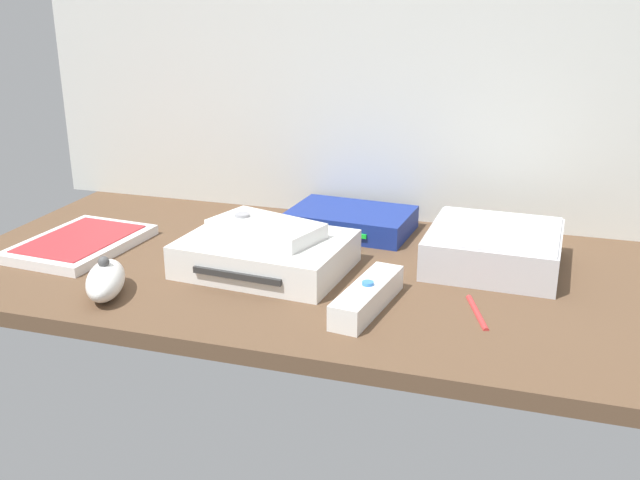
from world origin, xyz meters
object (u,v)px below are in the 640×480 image
object	(u,v)px
network_router	(352,221)
stylus_pen	(477,310)
mini_computer	(494,248)
remote_wand	(367,297)
remote_nunchuk	(106,280)
game_case	(80,243)
remote_classic_pad	(266,229)
game_console	(266,254)

from	to	relation	value
network_router	stylus_pen	distance (cm)	32.12
mini_computer	remote_wand	world-z (taller)	mini_computer
network_router	remote_nunchuk	xyz separation A→B (cm)	(-22.25, -32.20, 0.34)
game_case	stylus_pen	distance (cm)	56.82
stylus_pen	remote_wand	bearing A→B (deg)	-168.67
mini_computer	remote_classic_pad	distance (cm)	30.44
network_router	remote_classic_pad	world-z (taller)	remote_classic_pad
network_router	stylus_pen	world-z (taller)	network_router
network_router	game_console	bearing A→B (deg)	-105.64
remote_nunchuk	remote_classic_pad	distance (cm)	21.29
game_case	remote_wand	bearing A→B (deg)	-5.44
mini_computer	game_case	distance (cm)	57.97
game_console	game_case	world-z (taller)	game_console
remote_wand	game_case	bearing A→B (deg)	178.28
remote_wand	stylus_pen	distance (cm)	12.74
remote_wand	remote_classic_pad	bearing A→B (deg)	159.52
mini_computer	remote_classic_pad	bearing A→B (deg)	-162.28
network_router	remote_nunchuk	distance (cm)	39.14
stylus_pen	mini_computer	bearing A→B (deg)	88.34
mini_computer	remote_wand	size ratio (longest dim) A/B	1.16
remote_classic_pad	network_router	bearing A→B (deg)	85.45
game_case	stylus_pen	world-z (taller)	game_case
game_console	network_router	world-z (taller)	game_console
remote_wand	remote_nunchuk	bearing A→B (deg)	-161.35
remote_wand	remote_classic_pad	distance (cm)	18.63
game_console	remote_nunchuk	distance (cm)	20.68
game_case	remote_nunchuk	world-z (taller)	remote_nunchuk
mini_computer	game_case	world-z (taller)	mini_computer
game_console	remote_nunchuk	size ratio (longest dim) A/B	2.04
game_case	network_router	world-z (taller)	network_router
game_case	remote_classic_pad	world-z (taller)	remote_classic_pad
remote_nunchuk	remote_classic_pad	size ratio (longest dim) A/B	0.68
mini_computer	remote_wand	xyz separation A→B (cm)	(-12.88, -17.96, -1.13)
mini_computer	remote_nunchuk	world-z (taller)	mini_computer
mini_computer	remote_classic_pad	world-z (taller)	remote_classic_pad
network_router	remote_wand	xyz separation A→B (cm)	(8.95, -26.43, -0.19)
network_router	remote_wand	size ratio (longest dim) A/B	1.25
game_case	game_console	bearing A→B (deg)	4.96
remote_wand	remote_nunchuk	size ratio (longest dim) A/B	1.39
mini_computer	stylus_pen	world-z (taller)	mini_computer
mini_computer	stylus_pen	size ratio (longest dim) A/B	1.96
remote_wand	stylus_pen	size ratio (longest dim) A/B	1.68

